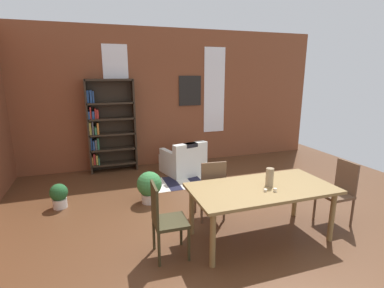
{
  "coord_description": "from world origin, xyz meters",
  "views": [
    {
      "loc": [
        -1.72,
        -3.46,
        2.21
      ],
      "look_at": [
        -0.06,
        1.44,
        0.94
      ],
      "focal_mm": 27.19,
      "sensor_mm": 36.0,
      "label": 1
    }
  ],
  "objects_px": {
    "dining_table": "(262,192)",
    "dining_chair_head_right": "(339,190)",
    "dining_chair_far_left": "(211,188)",
    "armchair_white": "(184,161)",
    "potted_plant_by_shelf": "(149,186)",
    "potted_plant_corner": "(59,195)",
    "vase_on_table": "(270,177)",
    "bookshelf_tall": "(108,126)",
    "dining_chair_head_left": "(164,218)"
  },
  "relations": [
    {
      "from": "dining_chair_far_left",
      "to": "potted_plant_by_shelf",
      "type": "xyz_separation_m",
      "value": [
        -0.79,
        0.9,
        -0.21
      ]
    },
    {
      "from": "dining_chair_head_left",
      "to": "dining_chair_far_left",
      "type": "height_order",
      "value": "same"
    },
    {
      "from": "vase_on_table",
      "to": "potted_plant_corner",
      "type": "distance_m",
      "value": 3.43
    },
    {
      "from": "vase_on_table",
      "to": "dining_chair_head_left",
      "type": "xyz_separation_m",
      "value": [
        -1.44,
        0.0,
        -0.35
      ]
    },
    {
      "from": "vase_on_table",
      "to": "potted_plant_by_shelf",
      "type": "distance_m",
      "value": 2.16
    },
    {
      "from": "bookshelf_tall",
      "to": "armchair_white",
      "type": "bearing_deg",
      "value": -24.76
    },
    {
      "from": "dining_table",
      "to": "potted_plant_by_shelf",
      "type": "bearing_deg",
      "value": 127.32
    },
    {
      "from": "dining_chair_head_left",
      "to": "dining_chair_far_left",
      "type": "relative_size",
      "value": 1.0
    },
    {
      "from": "dining_chair_head_left",
      "to": "potted_plant_corner",
      "type": "bearing_deg",
      "value": 126.24
    },
    {
      "from": "vase_on_table",
      "to": "armchair_white",
      "type": "height_order",
      "value": "vase_on_table"
    },
    {
      "from": "armchair_white",
      "to": "potted_plant_by_shelf",
      "type": "height_order",
      "value": "armchair_white"
    },
    {
      "from": "vase_on_table",
      "to": "potted_plant_by_shelf",
      "type": "bearing_deg",
      "value": 129.67
    },
    {
      "from": "dining_chair_far_left",
      "to": "bookshelf_tall",
      "type": "xyz_separation_m",
      "value": [
        -1.32,
        2.88,
        0.54
      ]
    },
    {
      "from": "bookshelf_tall",
      "to": "potted_plant_by_shelf",
      "type": "distance_m",
      "value": 2.19
    },
    {
      "from": "dining_chair_far_left",
      "to": "dining_chair_head_right",
      "type": "distance_m",
      "value": 1.9
    },
    {
      "from": "vase_on_table",
      "to": "potted_plant_by_shelf",
      "type": "height_order",
      "value": "vase_on_table"
    },
    {
      "from": "dining_chair_head_right",
      "to": "potted_plant_by_shelf",
      "type": "xyz_separation_m",
      "value": [
        -2.55,
        1.6,
        -0.21
      ]
    },
    {
      "from": "vase_on_table",
      "to": "bookshelf_tall",
      "type": "relative_size",
      "value": 0.12
    },
    {
      "from": "armchair_white",
      "to": "dining_chair_head_right",
      "type": "bearing_deg",
      "value": -61.78
    },
    {
      "from": "dining_chair_head_right",
      "to": "potted_plant_by_shelf",
      "type": "height_order",
      "value": "dining_chair_head_right"
    },
    {
      "from": "dining_chair_head_left",
      "to": "dining_chair_far_left",
      "type": "distance_m",
      "value": 1.14
    },
    {
      "from": "dining_table",
      "to": "dining_chair_head_right",
      "type": "relative_size",
      "value": 2.02
    },
    {
      "from": "dining_chair_far_left",
      "to": "dining_chair_head_left",
      "type": "bearing_deg",
      "value": -141.89
    },
    {
      "from": "dining_chair_head_right",
      "to": "bookshelf_tall",
      "type": "xyz_separation_m",
      "value": [
        -3.09,
        3.58,
        0.54
      ]
    },
    {
      "from": "dining_chair_head_left",
      "to": "potted_plant_corner",
      "type": "relative_size",
      "value": 2.26
    },
    {
      "from": "dining_chair_far_left",
      "to": "vase_on_table",
      "type": "bearing_deg",
      "value": -52.34
    },
    {
      "from": "dining_table",
      "to": "vase_on_table",
      "type": "bearing_deg",
      "value": 0.0
    },
    {
      "from": "dining_chair_far_left",
      "to": "armchair_white",
      "type": "relative_size",
      "value": 0.97
    },
    {
      "from": "vase_on_table",
      "to": "bookshelf_tall",
      "type": "xyz_separation_m",
      "value": [
        -1.86,
        3.59,
        0.19
      ]
    },
    {
      "from": "dining_chair_far_left",
      "to": "bookshelf_tall",
      "type": "distance_m",
      "value": 3.21
    },
    {
      "from": "bookshelf_tall",
      "to": "potted_plant_by_shelf",
      "type": "height_order",
      "value": "bookshelf_tall"
    },
    {
      "from": "dining_chair_head_left",
      "to": "dining_table",
      "type": "bearing_deg",
      "value": -0.09
    },
    {
      "from": "dining_chair_head_right",
      "to": "potted_plant_by_shelf",
      "type": "distance_m",
      "value": 3.02
    },
    {
      "from": "vase_on_table",
      "to": "bookshelf_tall",
      "type": "distance_m",
      "value": 4.05
    },
    {
      "from": "dining_chair_head_left",
      "to": "potted_plant_by_shelf",
      "type": "distance_m",
      "value": 1.62
    },
    {
      "from": "potted_plant_corner",
      "to": "dining_table",
      "type": "bearing_deg",
      "value": -34.67
    },
    {
      "from": "dining_table",
      "to": "dining_chair_head_left",
      "type": "distance_m",
      "value": 1.34
    },
    {
      "from": "dining_table",
      "to": "armchair_white",
      "type": "relative_size",
      "value": 1.96
    },
    {
      "from": "dining_chair_head_right",
      "to": "armchair_white",
      "type": "xyz_separation_m",
      "value": [
        -1.54,
        2.87,
        -0.23
      ]
    },
    {
      "from": "dining_chair_head_left",
      "to": "potted_plant_by_shelf",
      "type": "relative_size",
      "value": 1.72
    },
    {
      "from": "dining_chair_head_right",
      "to": "potted_plant_corner",
      "type": "bearing_deg",
      "value": 155.16
    },
    {
      "from": "dining_chair_far_left",
      "to": "armchair_white",
      "type": "xyz_separation_m",
      "value": [
        0.23,
        2.17,
        -0.23
      ]
    },
    {
      "from": "dining_chair_far_left",
      "to": "armchair_white",
      "type": "height_order",
      "value": "dining_chair_far_left"
    },
    {
      "from": "dining_table",
      "to": "potted_plant_by_shelf",
      "type": "height_order",
      "value": "dining_table"
    },
    {
      "from": "armchair_white",
      "to": "dining_chair_head_left",
      "type": "bearing_deg",
      "value": -111.37
    },
    {
      "from": "dining_chair_far_left",
      "to": "potted_plant_corner",
      "type": "height_order",
      "value": "dining_chair_far_left"
    },
    {
      "from": "potted_plant_corner",
      "to": "dining_chair_head_right",
      "type": "bearing_deg",
      "value": -24.84
    },
    {
      "from": "dining_chair_head_left",
      "to": "dining_chair_head_right",
      "type": "height_order",
      "value": "same"
    },
    {
      "from": "dining_chair_head_left",
      "to": "armchair_white",
      "type": "relative_size",
      "value": 0.97
    },
    {
      "from": "armchair_white",
      "to": "potted_plant_by_shelf",
      "type": "bearing_deg",
      "value": -128.65
    }
  ]
}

